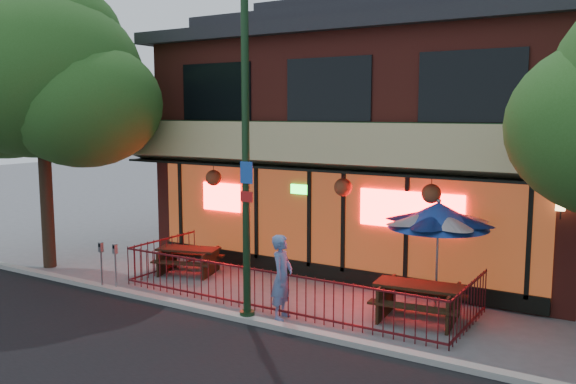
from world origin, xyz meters
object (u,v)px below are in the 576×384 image
picnic_table_right (419,296)px  parking_meter_far (101,258)px  street_light (246,174)px  picnic_table_left (188,257)px  parking_meter_near (115,259)px  street_tree_left (43,67)px  patio_umbrella (438,215)px  pedestrian (282,277)px

picnic_table_right → parking_meter_far: size_ratio=1.65×
street_light → picnic_table_right: bearing=31.9°
picnic_table_left → parking_meter_near: parking_meter_near is taller
street_light → parking_meter_near: bearing=180.0°
street_tree_left → patio_umbrella: bearing=10.7°
street_tree_left → picnic_table_left: (3.86, 1.46, -5.20)m
picnic_table_left → parking_meter_near: (-0.40, -2.25, 0.35)m
street_light → parking_meter_far: 5.00m
street_light → parking_meter_far: size_ratio=5.77×
patio_umbrella → street_light: bearing=-138.9°
street_tree_left → parking_meter_near: (3.46, -0.79, -4.85)m
street_tree_left → picnic_table_right: bearing=6.2°
street_light → patio_umbrella: bearing=41.1°
street_tree_left → patio_umbrella: (10.67, 2.01, -3.51)m
pedestrian → picnic_table_left: bearing=56.3°
parking_meter_far → picnic_table_right: bearing=15.0°
picnic_table_right → parking_meter_near: bearing=-164.7°
picnic_table_right → patio_umbrella: size_ratio=0.79×
parking_meter_near → pedestrian: bearing=6.3°
street_tree_left → patio_umbrella: size_ratio=3.17×
parking_meter_near → parking_meter_far: (-0.42, -0.08, 0.01)m
parking_meter_far → street_tree_left: bearing=164.1°
patio_umbrella → parking_meter_far: (-7.63, -2.88, -1.34)m
picnic_table_left → pedestrian: size_ratio=1.08×
street_tree_left → pedestrian: size_ratio=4.39×
street_light → parking_meter_near: 4.63m
street_light → picnic_table_left: street_light is taller
street_tree_left → patio_umbrella: 11.41m
picnic_table_left → parking_meter_far: size_ratio=1.63×
picnic_table_left → parking_meter_far: 2.49m
pedestrian → parking_meter_far: (-4.99, -0.58, -0.10)m
picnic_table_right → pedestrian: (-2.56, -1.44, 0.40)m
street_light → picnic_table_right: street_light is taller
pedestrian → parking_meter_near: (-4.57, -0.50, -0.10)m
parking_meter_near → patio_umbrella: bearing=21.2°
street_tree_left → parking_meter_near: street_tree_left is taller
street_light → picnic_table_right: 4.52m
street_light → parking_meter_near: (-4.00, 0.00, -2.33)m
picnic_table_right → parking_meter_near: (-7.12, -1.94, 0.29)m
patio_umbrella → parking_meter_near: bearing=-158.8°
street_light → street_tree_left: 7.91m
picnic_table_left → parking_meter_near: size_ratio=1.65×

